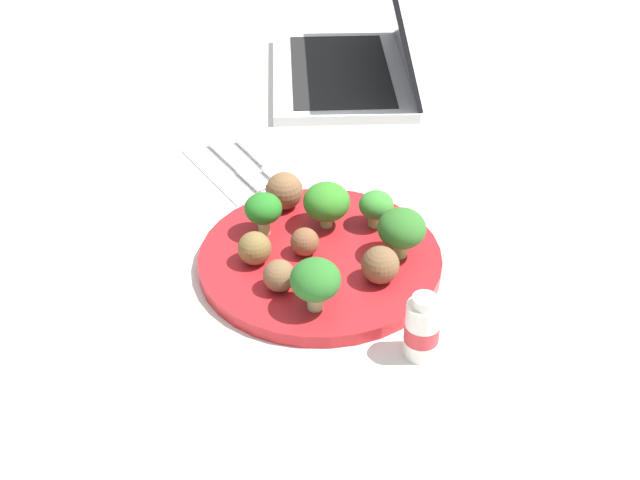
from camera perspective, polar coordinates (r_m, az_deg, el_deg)
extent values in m
plane|color=silver|center=(0.95, 0.00, -1.75)|extent=(4.00, 4.00, 0.00)
cylinder|color=red|center=(0.95, 0.00, -1.37)|extent=(0.28, 0.28, 0.02)
cylinder|color=#A9C481|center=(0.87, -0.32, -4.25)|extent=(0.02, 0.02, 0.02)
ellipsoid|color=#296925|center=(0.85, -0.32, -2.76)|extent=(0.05, 0.05, 0.04)
cylinder|color=#93C168|center=(0.94, 5.58, -0.64)|extent=(0.02, 0.02, 0.02)
ellipsoid|color=#2E6625|center=(0.92, 5.68, 0.81)|extent=(0.05, 0.05, 0.04)
cylinder|color=#93CF79|center=(0.97, -3.90, 0.95)|extent=(0.01, 0.01, 0.02)
ellipsoid|color=#246F21|center=(0.96, -3.96, 2.20)|extent=(0.04, 0.04, 0.04)
cylinder|color=#9CBA75|center=(0.99, 0.45, 1.33)|extent=(0.01, 0.01, 0.01)
ellipsoid|color=#327B23|center=(0.97, 0.46, 2.67)|extent=(0.06, 0.06, 0.04)
cylinder|color=#A3B867|center=(0.99, 3.87, 1.37)|extent=(0.02, 0.02, 0.01)
ellipsoid|color=#37802F|center=(0.98, 3.92, 2.43)|extent=(0.04, 0.04, 0.03)
sphere|color=brown|center=(0.88, -2.85, -2.48)|extent=(0.04, 0.04, 0.04)
sphere|color=brown|center=(0.93, -1.07, -0.13)|extent=(0.03, 0.03, 0.03)
sphere|color=brown|center=(0.92, -4.56, -0.57)|extent=(0.04, 0.04, 0.04)
sphere|color=brown|center=(0.90, 4.20, -1.73)|extent=(0.04, 0.04, 0.04)
sphere|color=brown|center=(1.01, -2.50, 3.43)|extent=(0.05, 0.05, 0.05)
cube|color=white|center=(1.14, -5.08, 5.27)|extent=(0.18, 0.14, 0.01)
cube|color=silver|center=(1.16, -4.64, 6.06)|extent=(0.09, 0.02, 0.01)
cube|color=silver|center=(1.11, -3.22, 4.74)|extent=(0.03, 0.02, 0.01)
cube|color=silver|center=(1.15, -6.54, 5.81)|extent=(0.09, 0.02, 0.01)
cube|color=silver|center=(1.10, -4.79, 4.22)|extent=(0.06, 0.02, 0.01)
cylinder|color=white|center=(0.83, 7.08, -6.18)|extent=(0.03, 0.03, 0.06)
cylinder|color=red|center=(0.83, 7.06, -6.34)|extent=(0.04, 0.04, 0.02)
cylinder|color=silver|center=(0.80, 7.27, -4.24)|extent=(0.03, 0.03, 0.01)
cube|color=silver|center=(1.38, 1.41, 11.36)|extent=(0.38, 0.33, 0.02)
cube|color=black|center=(1.37, 1.41, 11.69)|extent=(0.32, 0.26, 0.00)
cube|color=black|center=(1.35, 5.15, 15.43)|extent=(0.31, 0.18, 0.19)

